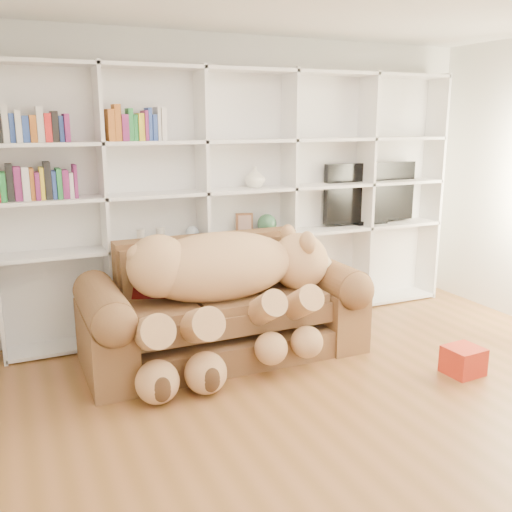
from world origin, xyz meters
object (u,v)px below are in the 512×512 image
teddy_bear (225,282)px  gift_box (463,361)px  sofa (223,313)px  tv (370,194)px

teddy_bear → gift_box: teddy_bear is taller
sofa → gift_box: bearing=-36.2°
teddy_bear → sofa: bearing=76.5°
sofa → teddy_bear: bearing=-105.4°
sofa → gift_box: sofa is taller
gift_box → tv: (0.37, 1.84, 1.07)m
sofa → tv: tv is taller
sofa → teddy_bear: (-0.05, -0.19, 0.33)m
teddy_bear → tv: 2.23m
tv → sofa: bearing=-160.2°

